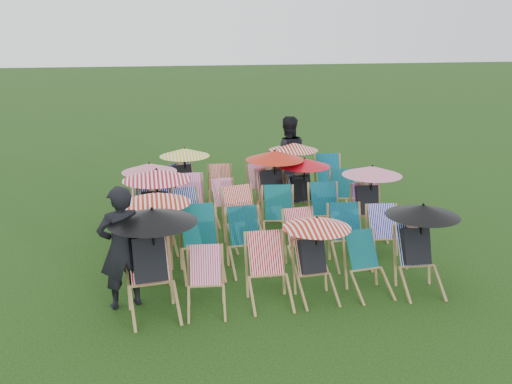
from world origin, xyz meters
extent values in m
plane|color=black|center=(0.00, 0.00, 0.00)|extent=(100.00, 100.00, 0.00)
cube|color=red|center=(-2.00, -2.02, 0.70)|extent=(0.57, 0.45, 0.63)
cube|color=black|center=(-1.99, -2.07, 0.70)|extent=(0.49, 0.50, 0.66)
sphere|color=tan|center=(-2.00, -1.96, 1.05)|extent=(0.23, 0.23, 0.23)
cylinder|color=black|center=(-1.92, -2.11, 0.99)|extent=(0.03, 0.03, 0.77)
cone|color=black|center=(-1.92, -2.11, 1.34)|extent=(1.21, 1.21, 0.19)
cube|color=#EC2F6D|center=(-1.22, -2.11, 0.57)|extent=(0.46, 0.36, 0.51)
cube|color=red|center=(-0.34, -2.00, 0.64)|extent=(0.49, 0.36, 0.58)
cube|color=red|center=(0.32, -2.04, 0.57)|extent=(0.45, 0.34, 0.51)
cube|color=black|center=(0.32, -2.08, 0.57)|extent=(0.38, 0.39, 0.54)
sphere|color=tan|center=(0.32, -2.00, 0.85)|extent=(0.19, 0.19, 0.19)
cylinder|color=black|center=(0.38, -2.12, 0.81)|extent=(0.03, 0.03, 0.63)
cone|color=red|center=(0.38, -2.12, 1.09)|extent=(0.99, 0.99, 0.15)
cube|color=#0A6E23|center=(1.12, -2.01, 0.58)|extent=(0.47, 0.37, 0.52)
cube|color=#071C9A|center=(1.92, -2.09, 0.63)|extent=(0.49, 0.38, 0.56)
cube|color=black|center=(1.91, -2.14, 0.63)|extent=(0.42, 0.43, 0.59)
sphere|color=tan|center=(1.92, -2.04, 0.93)|extent=(0.21, 0.21, 0.21)
cylinder|color=black|center=(1.97, -2.18, 0.89)|extent=(0.03, 0.03, 0.69)
cone|color=black|center=(1.97, -2.18, 1.20)|extent=(1.08, 1.08, 0.17)
cube|color=#E62E77|center=(-1.90, -0.78, 0.64)|extent=(0.52, 0.40, 0.57)
cube|color=black|center=(-1.91, -0.83, 0.64)|extent=(0.44, 0.45, 0.60)
sphere|color=tan|center=(-1.90, -0.73, 0.95)|extent=(0.21, 0.21, 0.21)
cylinder|color=black|center=(-1.85, -0.87, 0.90)|extent=(0.03, 0.03, 0.70)
cone|color=red|center=(-1.85, -0.87, 1.23)|extent=(1.11, 1.11, 0.17)
cube|color=#0A6B36|center=(-1.19, -0.81, 0.70)|extent=(0.54, 0.41, 0.63)
cube|color=#0A6926|center=(-0.45, -0.81, 0.65)|extent=(0.51, 0.38, 0.58)
cube|color=red|center=(0.48, -0.89, 0.61)|extent=(0.48, 0.37, 0.55)
cube|color=#0A6E3E|center=(1.26, -0.92, 0.64)|extent=(0.50, 0.38, 0.58)
cube|color=#1008AA|center=(1.92, -0.93, 0.61)|extent=(0.50, 0.39, 0.54)
cube|color=#1308A7|center=(-1.85, 0.34, 0.69)|extent=(0.56, 0.44, 0.62)
cube|color=black|center=(-1.86, 0.28, 0.69)|extent=(0.48, 0.49, 0.65)
sphere|color=tan|center=(-1.84, 0.39, 1.02)|extent=(0.23, 0.23, 0.23)
cylinder|color=black|center=(-1.80, 0.23, 0.97)|extent=(0.03, 0.03, 0.75)
cone|color=#BA0923|center=(-1.80, 0.23, 1.32)|extent=(1.19, 1.19, 0.18)
cube|color=#06128C|center=(-1.34, 0.37, 0.67)|extent=(0.56, 0.45, 0.60)
cube|color=red|center=(-0.35, 0.29, 0.68)|extent=(0.58, 0.47, 0.61)
cube|color=#0A6C22|center=(0.38, 0.26, 0.67)|extent=(0.55, 0.43, 0.60)
cube|color=#096838|center=(1.30, 0.38, 0.65)|extent=(0.51, 0.39, 0.58)
cube|color=#EB2F97|center=(2.08, 0.22, 0.64)|extent=(0.53, 0.42, 0.57)
cube|color=black|center=(2.07, 0.18, 0.64)|extent=(0.46, 0.47, 0.60)
sphere|color=tan|center=(2.09, 0.27, 0.95)|extent=(0.21, 0.21, 0.21)
cylinder|color=black|center=(2.12, 0.13, 0.90)|extent=(0.03, 0.03, 0.70)
cone|color=pink|center=(2.12, 0.13, 1.22)|extent=(1.10, 1.10, 0.17)
cube|color=#0A6D3B|center=(-1.96, 1.47, 0.61)|extent=(0.48, 0.36, 0.55)
cube|color=black|center=(-1.96, 1.42, 0.61)|extent=(0.41, 0.42, 0.58)
sphere|color=tan|center=(-1.96, 1.52, 0.91)|extent=(0.20, 0.20, 0.20)
cylinder|color=black|center=(-1.91, 1.38, 0.87)|extent=(0.03, 0.03, 0.67)
cone|color=pink|center=(-1.91, 1.38, 1.17)|extent=(1.06, 1.06, 0.16)
cube|color=#E72E9B|center=(-1.15, 1.47, 0.67)|extent=(0.51, 0.38, 0.60)
cube|color=#F33077|center=(-0.47, 1.48, 0.57)|extent=(0.47, 0.38, 0.51)
cube|color=red|center=(0.51, 1.49, 0.68)|extent=(0.53, 0.39, 0.61)
cube|color=black|center=(0.51, 1.44, 0.68)|extent=(0.44, 0.46, 0.64)
sphere|color=tan|center=(0.51, 1.54, 1.02)|extent=(0.22, 0.22, 0.22)
cylinder|color=black|center=(0.57, 1.39, 0.96)|extent=(0.03, 0.03, 0.75)
cone|color=red|center=(0.57, 1.39, 1.31)|extent=(1.18, 1.18, 0.18)
cube|color=#072296|center=(1.10, 1.38, 0.60)|extent=(0.49, 0.39, 0.54)
cube|color=black|center=(1.11, 1.34, 0.60)|extent=(0.42, 0.43, 0.57)
sphere|color=tan|center=(1.09, 1.43, 0.90)|extent=(0.20, 0.20, 0.20)
cylinder|color=black|center=(1.17, 1.30, 0.85)|extent=(0.03, 0.03, 0.66)
cone|color=red|center=(1.17, 1.30, 1.15)|extent=(1.04, 1.04, 0.16)
cube|color=#0A6A21|center=(2.06, 1.44, 0.62)|extent=(0.53, 0.43, 0.56)
cube|color=#EC2F67|center=(-2.06, 2.51, 0.57)|extent=(0.47, 0.37, 0.51)
cube|color=#0E08AC|center=(-1.22, 2.63, 0.62)|extent=(0.53, 0.43, 0.56)
cube|color=black|center=(-1.21, 2.59, 0.62)|extent=(0.46, 0.47, 0.59)
sphere|color=tan|center=(-1.23, 2.68, 0.93)|extent=(0.21, 0.21, 0.21)
cylinder|color=black|center=(-1.14, 2.56, 0.88)|extent=(0.03, 0.03, 0.68)
cone|color=yellow|center=(-1.14, 2.56, 1.19)|extent=(1.08, 1.08, 0.17)
cube|color=red|center=(-0.38, 2.60, 0.59)|extent=(0.47, 0.36, 0.53)
cube|color=#E42D7E|center=(0.48, 2.60, 0.57)|extent=(0.45, 0.34, 0.52)
cube|color=#DE2C5E|center=(1.21, 2.66, 0.64)|extent=(0.50, 0.38, 0.57)
cube|color=black|center=(1.21, 2.61, 0.64)|extent=(0.43, 0.44, 0.60)
sphere|color=tan|center=(1.20, 2.71, 0.95)|extent=(0.21, 0.21, 0.21)
cylinder|color=black|center=(1.27, 2.57, 0.90)|extent=(0.03, 0.03, 0.70)
cone|color=red|center=(1.27, 2.57, 1.22)|extent=(1.10, 1.10, 0.17)
cube|color=#0A7142|center=(2.11, 2.61, 0.68)|extent=(0.55, 0.43, 0.61)
imported|color=black|center=(-2.35, -1.99, 0.87)|extent=(0.74, 0.59, 1.75)
imported|color=black|center=(1.21, 2.88, 0.93)|extent=(0.97, 0.79, 1.85)
camera|label=1|loc=(-1.95, -9.47, 3.77)|focal=40.00mm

